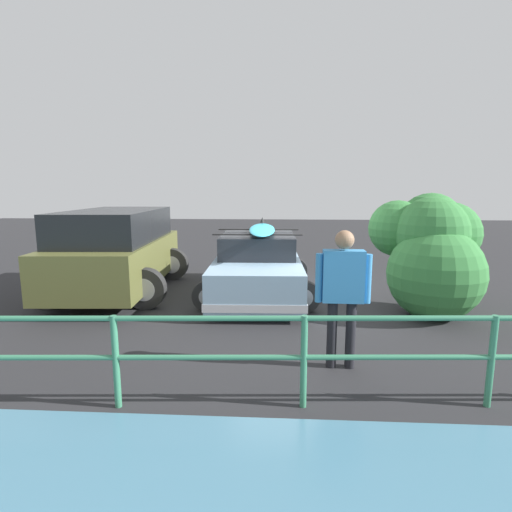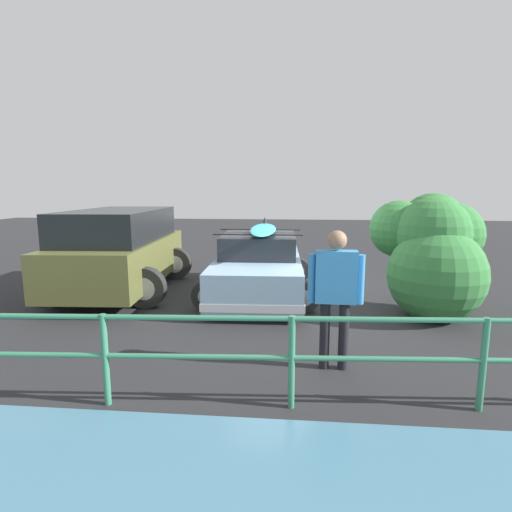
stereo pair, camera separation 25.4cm
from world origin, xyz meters
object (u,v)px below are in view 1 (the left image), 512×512
sedan_car (258,266)px  person_bystander (343,287)px  suv_car (117,250)px  bush_near_left (431,248)px

sedan_car → person_bystander: 3.78m
suv_car → person_bystander: suv_car is taller
suv_car → person_bystander: (-4.35, 3.57, 0.12)m
person_bystander → bush_near_left: 3.24m
sedan_car → suv_car: suv_car is taller
sedan_car → suv_car: bearing=-0.5°
suv_car → bush_near_left: size_ratio=1.86×
sedan_car → bush_near_left: bearing=163.0°
person_bystander → bush_near_left: bush_near_left is taller
sedan_car → suv_car: size_ratio=0.91×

